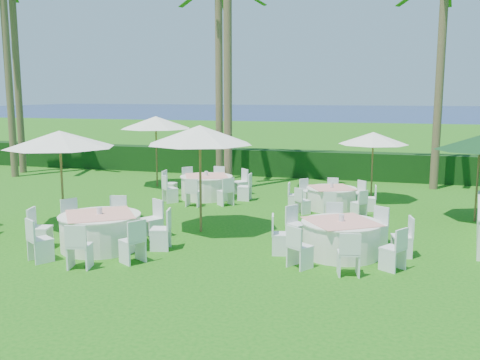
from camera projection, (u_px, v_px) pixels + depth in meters
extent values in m
plane|color=#146110|center=(144.00, 243.00, 13.62)|extent=(120.00, 120.00, 0.00)
cube|color=black|center=(259.00, 162.00, 24.90)|extent=(34.00, 1.00, 1.20)
plane|color=#081D51|center=(366.00, 112.00, 110.33)|extent=(260.00, 260.00, 0.00)
cylinder|color=white|center=(100.00, 232.00, 13.05)|extent=(1.90, 1.90, 0.83)
cylinder|color=white|center=(100.00, 215.00, 12.99)|extent=(1.98, 1.98, 0.03)
cube|color=#F69F8A|center=(100.00, 214.00, 12.98)|extent=(2.14, 2.14, 0.01)
cylinder|color=silver|center=(99.00, 211.00, 12.97)|extent=(0.13, 0.13, 0.18)
cube|color=white|center=(160.00, 230.00, 12.98)|extent=(0.56, 0.56, 0.99)
cube|color=white|center=(152.00, 219.00, 14.03)|extent=(0.64, 0.64, 0.99)
cube|color=white|center=(117.00, 215.00, 14.51)|extent=(0.56, 0.56, 0.99)
cube|color=white|center=(73.00, 218.00, 14.12)|extent=(0.64, 0.64, 0.99)
cube|color=white|center=(41.00, 228.00, 13.11)|extent=(0.56, 0.56, 0.99)
cube|color=white|center=(40.00, 240.00, 12.05)|extent=(0.64, 0.64, 0.99)
cube|color=white|center=(79.00, 246.00, 11.58)|extent=(0.56, 0.56, 0.99)
cube|color=white|center=(132.00, 241.00, 11.96)|extent=(0.64, 0.64, 0.99)
cylinder|color=white|center=(341.00, 239.00, 12.52)|extent=(1.80, 1.80, 0.78)
cylinder|color=white|center=(341.00, 222.00, 12.45)|extent=(1.87, 1.87, 0.03)
cube|color=#F69F8A|center=(341.00, 221.00, 12.45)|extent=(2.01, 2.01, 0.01)
cylinder|color=silver|center=(342.00, 218.00, 12.44)|extent=(0.12, 0.12, 0.17)
cube|color=white|center=(402.00, 237.00, 12.40)|extent=(0.52, 0.52, 0.93)
cube|color=white|center=(376.00, 226.00, 13.41)|extent=(0.60, 0.60, 0.93)
cube|color=white|center=(335.00, 222.00, 13.89)|extent=(0.52, 0.52, 0.93)
cube|color=white|center=(297.00, 225.00, 13.55)|extent=(0.60, 0.60, 0.93)
cube|color=white|center=(281.00, 235.00, 12.61)|extent=(0.52, 0.52, 0.93)
cube|color=white|center=(300.00, 247.00, 11.60)|extent=(0.60, 0.60, 0.93)
cube|color=white|center=(349.00, 253.00, 11.12)|extent=(0.52, 0.52, 0.93)
cube|color=white|center=(393.00, 249.00, 11.46)|extent=(0.60, 0.60, 0.93)
cylinder|color=white|center=(206.00, 188.00, 19.37)|extent=(1.82, 1.82, 0.79)
cylinder|color=white|center=(206.00, 176.00, 19.30)|extent=(1.90, 1.90, 0.03)
cube|color=#F69F8A|center=(206.00, 176.00, 19.30)|extent=(1.95, 1.95, 0.01)
cylinder|color=silver|center=(206.00, 173.00, 19.28)|extent=(0.13, 0.13, 0.17)
cube|color=white|center=(245.00, 187.00, 19.00)|extent=(0.46, 0.46, 0.95)
cube|color=white|center=(240.00, 182.00, 20.07)|extent=(0.63, 0.63, 0.95)
cube|color=white|center=(218.00, 179.00, 20.71)|extent=(0.46, 0.46, 0.95)
cube|color=white|center=(190.00, 180.00, 20.56)|extent=(0.63, 0.63, 0.95)
cube|color=white|center=(170.00, 184.00, 19.70)|extent=(0.46, 0.46, 0.95)
cube|color=white|center=(170.00, 189.00, 18.64)|extent=(0.63, 0.63, 0.95)
cube|color=white|center=(193.00, 192.00, 17.99)|extent=(0.46, 0.46, 0.95)
cube|color=white|center=(226.00, 191.00, 18.14)|extent=(0.63, 0.63, 0.95)
cylinder|color=white|center=(331.00, 199.00, 17.56)|extent=(1.57, 1.57, 0.68)
cylinder|color=white|center=(332.00, 188.00, 17.50)|extent=(1.64, 1.64, 0.03)
cube|color=#F69F8A|center=(332.00, 188.00, 17.50)|extent=(1.71, 1.71, 0.01)
cylinder|color=silver|center=(332.00, 185.00, 17.48)|extent=(0.11, 0.11, 0.15)
cube|color=white|center=(370.00, 198.00, 17.31)|extent=(0.41, 0.41, 0.82)
cube|color=white|center=(358.00, 193.00, 18.22)|extent=(0.54, 0.54, 0.82)
cube|color=white|center=(333.00, 190.00, 18.74)|extent=(0.41, 0.41, 0.82)
cube|color=white|center=(307.00, 191.00, 18.56)|extent=(0.54, 0.54, 0.82)
cube|color=white|center=(294.00, 195.00, 17.79)|extent=(0.41, 0.41, 0.82)
cube|color=white|center=(303.00, 201.00, 16.88)|extent=(0.54, 0.54, 0.82)
cube|color=white|center=(330.00, 204.00, 16.36)|extent=(0.41, 0.41, 0.82)
cube|color=white|center=(359.00, 203.00, 16.54)|extent=(0.54, 0.54, 0.82)
cylinder|color=brown|center=(62.00, 181.00, 15.10)|extent=(0.06, 0.06, 2.64)
cone|color=white|center=(60.00, 139.00, 14.91)|extent=(3.07, 3.07, 0.47)
sphere|color=brown|center=(59.00, 133.00, 14.89)|extent=(0.11, 0.11, 0.11)
cylinder|color=brown|center=(200.00, 181.00, 14.50)|extent=(0.07, 0.07, 2.81)
cone|color=white|center=(200.00, 135.00, 14.30)|extent=(2.89, 2.89, 0.51)
sphere|color=brown|center=(200.00, 128.00, 14.27)|extent=(0.11, 0.11, 0.11)
cylinder|color=brown|center=(156.00, 153.00, 21.71)|extent=(0.07, 0.07, 2.75)
cone|color=white|center=(156.00, 122.00, 21.52)|extent=(2.91, 2.91, 0.50)
sphere|color=brown|center=(156.00, 118.00, 21.49)|extent=(0.11, 0.11, 0.11)
cylinder|color=brown|center=(372.00, 168.00, 18.73)|extent=(0.06, 0.06, 2.35)
cone|color=white|center=(373.00, 138.00, 18.56)|extent=(2.41, 2.41, 0.42)
sphere|color=brown|center=(373.00, 134.00, 18.54)|extent=(0.09, 0.09, 0.09)
cylinder|color=brown|center=(477.00, 180.00, 15.72)|extent=(0.06, 0.06, 2.47)
cone|color=#103A18|center=(480.00, 143.00, 15.55)|extent=(2.60, 2.60, 0.45)
sphere|color=brown|center=(480.00, 137.00, 15.52)|extent=(0.10, 0.10, 0.10)
cylinder|color=brown|center=(17.00, 66.00, 25.04)|extent=(0.32, 0.32, 10.07)
cylinder|color=brown|center=(219.00, 82.00, 22.97)|extent=(0.32, 0.32, 8.54)
cylinder|color=brown|center=(228.00, 41.00, 20.18)|extent=(0.32, 0.32, 11.46)
cylinder|color=brown|center=(439.00, 84.00, 20.70)|extent=(0.32, 0.32, 8.29)
cylinder|color=brown|center=(9.00, 77.00, 23.82)|extent=(0.32, 0.32, 9.02)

